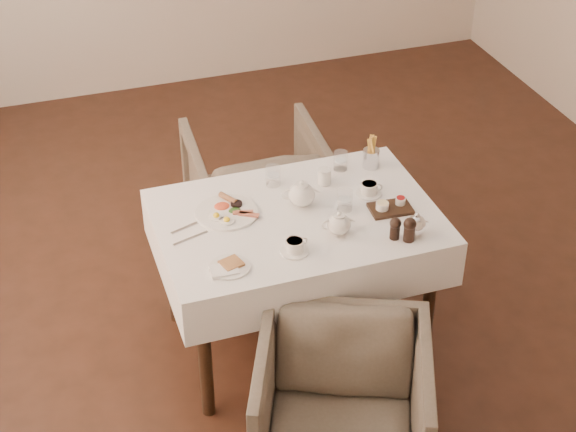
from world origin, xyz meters
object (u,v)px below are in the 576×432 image
Objects in this scene: breakfast_plate at (227,211)px; armchair_far at (257,189)px; teapot_centre at (302,193)px; armchair_near at (342,409)px; table at (297,236)px.

armchair_far is at bearing 60.48° from breakfast_plate.
breakfast_plate is 1.69× the size of teapot_centre.
armchair_far is 2.60× the size of breakfast_plate.
armchair_far is 4.39× the size of teapot_centre.
breakfast_plate is 0.35m from teapot_centre.
armchair_far is 0.94m from teapot_centre.
breakfast_plate is (-0.22, 0.92, 0.44)m from armchair_near.
breakfast_plate reaches higher than armchair_far.
table is at bearing 88.94° from armchair_far.
armchair_far is (0.07, 0.88, -0.30)m from table.
armchair_near is 1.04m from breakfast_plate.
armchair_near is 1.01m from teapot_centre.
armchair_far is (0.14, 1.67, 0.02)m from armchair_near.
breakfast_plate reaches higher than table.
table is 4.42× the size of breakfast_plate.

